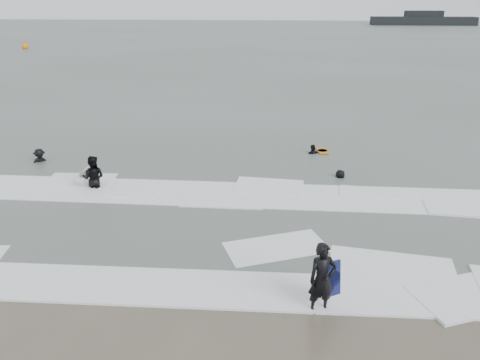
# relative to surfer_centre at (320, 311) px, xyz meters

# --- Properties ---
(ground) EXTENTS (320.00, 320.00, 0.00)m
(ground) POSITION_rel_surfer_centre_xyz_m (-2.61, 1.30, 0.00)
(ground) COLOR brown
(ground) RESTS_ON ground
(sea) EXTENTS (320.00, 320.00, 0.00)m
(sea) POSITION_rel_surfer_centre_xyz_m (-2.61, 81.30, 0.06)
(sea) COLOR #47544C
(sea) RESTS_ON ground
(surfer_centre) EXTENTS (0.83, 0.67, 1.97)m
(surfer_centre) POSITION_rel_surfer_centre_xyz_m (0.00, 0.00, 0.00)
(surfer_centre) COLOR black
(surfer_centre) RESTS_ON ground
(surfer_wading) EXTENTS (1.00, 0.80, 1.98)m
(surfer_wading) POSITION_rel_surfer_centre_xyz_m (-8.93, 7.65, 0.00)
(surfer_wading) COLOR black
(surfer_wading) RESTS_ON ground
(surfer_breaker) EXTENTS (1.14, 1.12, 1.57)m
(surfer_breaker) POSITION_rel_surfer_centre_xyz_m (-12.78, 10.55, 0.00)
(surfer_breaker) COLOR black
(surfer_breaker) RESTS_ON ground
(surfer_right_near) EXTENTS (1.06, 0.78, 1.67)m
(surfer_right_near) POSITION_rel_surfer_centre_xyz_m (0.61, 13.06, 0.00)
(surfer_right_near) COLOR black
(surfer_right_near) RESTS_ON ground
(surfer_right_far) EXTENTS (0.90, 0.82, 1.54)m
(surfer_right_far) POSITION_rel_surfer_centre_xyz_m (1.61, 9.68, 0.00)
(surfer_right_far) COLOR black
(surfer_right_far) RESTS_ON ground
(surf_foam) EXTENTS (30.03, 9.06, 0.09)m
(surf_foam) POSITION_rel_surfer_centre_xyz_m (-2.61, 5.00, 0.04)
(surf_foam) COLOR white
(surf_foam) RESTS_ON ground
(bodyboards) EXTENTS (11.16, 13.81, 1.25)m
(bodyboards) POSITION_rel_surfer_centre_xyz_m (-2.69, 7.19, 0.50)
(bodyboards) COLOR #10174F
(bodyboards) RESTS_ON ground
(buoy) EXTENTS (1.00, 1.00, 1.65)m
(buoy) POSITION_rel_surfer_centre_xyz_m (-40.94, 62.16, 0.42)
(buoy) COLOR orange
(buoy) RESTS_ON ground
(vessel_horizon) EXTENTS (29.07, 5.19, 3.95)m
(vessel_horizon) POSITION_rel_surfer_centre_xyz_m (39.32, 135.57, 1.47)
(vessel_horizon) COLOR black
(vessel_horizon) RESTS_ON ground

